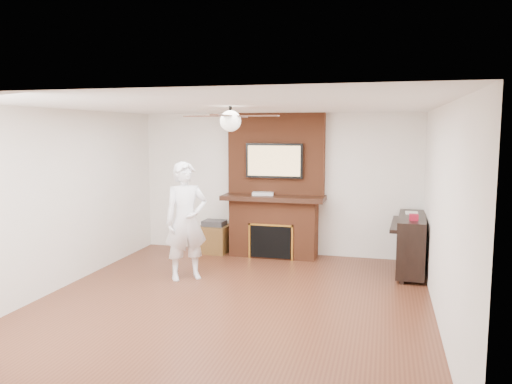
% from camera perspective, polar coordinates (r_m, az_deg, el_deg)
% --- Properties ---
extents(room_shell, '(5.36, 5.86, 2.86)m').
position_cam_1_polar(room_shell, '(6.27, -2.87, -1.71)').
color(room_shell, '#4F2617').
rests_on(room_shell, ground).
extents(fireplace, '(1.78, 0.64, 2.50)m').
position_cam_1_polar(fireplace, '(8.75, 2.15, -0.87)').
color(fireplace, brown).
rests_on(fireplace, ground).
extents(tv, '(1.00, 0.08, 0.60)m').
position_cam_1_polar(tv, '(8.63, 2.10, 3.60)').
color(tv, black).
rests_on(tv, fireplace).
extents(ceiling_fan, '(1.21, 1.21, 0.31)m').
position_cam_1_polar(ceiling_fan, '(6.20, -2.94, 8.22)').
color(ceiling_fan, black).
rests_on(ceiling_fan, room_shell).
extents(person, '(0.77, 0.72, 1.75)m').
position_cam_1_polar(person, '(7.44, -7.99, -3.30)').
color(person, white).
rests_on(person, ground).
extents(side_table, '(0.53, 0.53, 0.58)m').
position_cam_1_polar(side_table, '(9.11, -4.77, -5.21)').
color(side_table, brown).
rests_on(side_table, ground).
extents(piano, '(0.58, 1.39, 0.99)m').
position_cam_1_polar(piano, '(8.11, 17.28, -5.53)').
color(piano, black).
rests_on(piano, ground).
extents(cable_box, '(0.39, 0.27, 0.05)m').
position_cam_1_polar(cable_box, '(8.68, 0.80, -0.19)').
color(cable_box, silver).
rests_on(cable_box, fireplace).
extents(candle_orange, '(0.07, 0.07, 0.10)m').
position_cam_1_polar(candle_orange, '(8.82, 0.49, -7.05)').
color(candle_orange, '#B97115').
rests_on(candle_orange, ground).
extents(candle_green, '(0.07, 0.07, 0.09)m').
position_cam_1_polar(candle_green, '(8.69, 1.82, -7.30)').
color(candle_green, '#378B3E').
rests_on(candle_green, ground).
extents(candle_cream, '(0.07, 0.07, 0.10)m').
position_cam_1_polar(candle_cream, '(8.69, 2.28, -7.28)').
color(candle_cream, '#FFFDCA').
rests_on(candle_cream, ground).
extents(candle_blue, '(0.06, 0.06, 0.09)m').
position_cam_1_polar(candle_blue, '(8.67, 3.31, -7.37)').
color(candle_blue, '#3966AB').
rests_on(candle_blue, ground).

